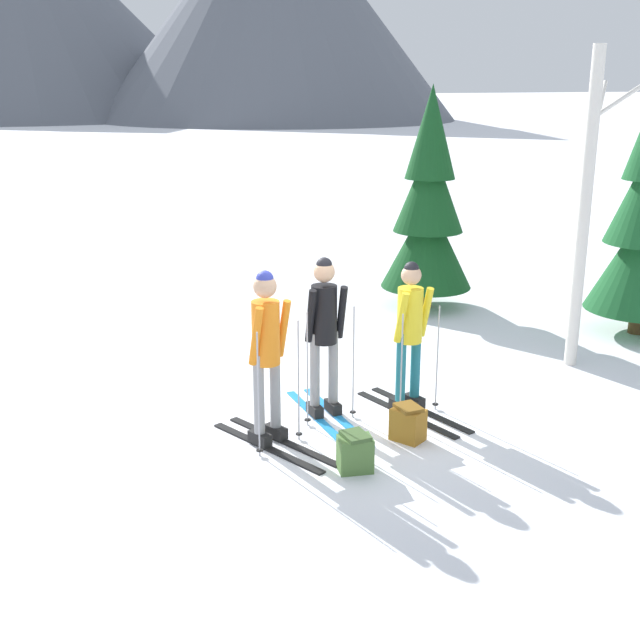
% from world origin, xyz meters
% --- Properties ---
extents(ground_plane, '(400.00, 400.00, 0.00)m').
position_xyz_m(ground_plane, '(0.00, 0.00, 0.00)').
color(ground_plane, white).
extents(skier_in_orange, '(0.87, 1.60, 1.81)m').
position_xyz_m(skier_in_orange, '(-0.66, -0.35, 1.01)').
color(skier_in_orange, black).
rests_on(skier_in_orange, ground).
extents(skier_in_black, '(0.61, 1.71, 1.79)m').
position_xyz_m(skier_in_black, '(0.15, 0.04, 0.99)').
color(skier_in_black, '#1E84D1').
rests_on(skier_in_black, ground).
extents(skier_in_yellow, '(0.65, 1.61, 1.71)m').
position_xyz_m(skier_in_yellow, '(1.06, -0.21, 0.94)').
color(skier_in_yellow, black).
rests_on(skier_in_yellow, ground).
extents(pine_tree_near, '(1.46, 1.46, 3.53)m').
position_xyz_m(pine_tree_near, '(3.52, 3.46, 1.62)').
color(pine_tree_near, '#51381E').
rests_on(pine_tree_near, ground).
extents(birch_tree_tall, '(0.83, 0.52, 3.99)m').
position_xyz_m(birch_tree_tall, '(3.80, 0.26, 2.06)').
color(birch_tree_tall, silver).
rests_on(birch_tree_tall, ground).
extents(backpack_on_snow_front, '(0.37, 0.31, 0.38)m').
position_xyz_m(backpack_on_snow_front, '(-0.13, -1.27, 0.19)').
color(backpack_on_snow_front, '#4C7238').
rests_on(backpack_on_snow_front, ground).
extents(backpack_on_snow_beside, '(0.36, 0.40, 0.38)m').
position_xyz_m(backpack_on_snow_beside, '(0.67, -0.89, 0.19)').
color(backpack_on_snow_beside, '#99661E').
rests_on(backpack_on_snow_beside, ground).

